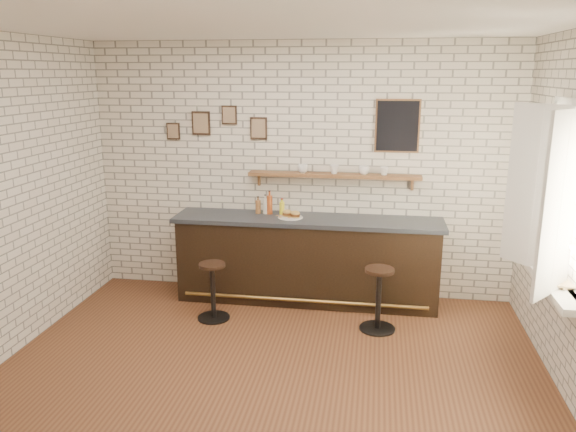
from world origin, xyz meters
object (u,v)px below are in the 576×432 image
object	(u,v)px
ciabatta_sandwich	(291,214)
shelf_cup_a	(303,169)
book_lower	(555,285)
bar_stool_left	(213,289)
bar_stool_right	(379,297)
book_upper	(555,282)
shelf_cup_c	(364,170)
shelf_cup_b	(334,169)
shelf_cup_d	(384,171)
bar_counter	(307,259)
bitters_bottle_amber	(270,204)
bitters_bottle_brown	(258,206)
sandwich_plate	(290,217)
condiment_bottle_yellow	(282,208)
bitters_bottle_white	(265,206)

from	to	relation	value
ciabatta_sandwich	shelf_cup_a	size ratio (longest dim) A/B	1.86
book_lower	bar_stool_left	bearing A→B (deg)	147.87
bar_stool_right	book_upper	world-z (taller)	book_upper
shelf_cup_a	shelf_cup_c	bearing A→B (deg)	-22.57
bar_stool_left	bar_stool_right	world-z (taller)	bar_stool_right
shelf_cup_a	shelf_cup_b	xyz separation A→B (m)	(0.37, 0.00, 0.00)
shelf_cup_d	book_upper	bearing A→B (deg)	-41.96
ciabatta_sandwich	shelf_cup_c	distance (m)	0.97
bar_counter	bar_stool_left	distance (m)	1.18
shelf_cup_c	book_upper	xyz separation A→B (m)	(1.63, -1.77, -0.59)
bitters_bottle_amber	book_lower	bearing A→B (deg)	-32.00
bitters_bottle_brown	shelf_cup_d	distance (m)	1.53
shelf_cup_b	shelf_cup_c	bearing A→B (deg)	-59.02
shelf_cup_b	shelf_cup_d	distance (m)	0.57
bar_stool_right	shelf_cup_d	bearing A→B (deg)	89.07
ciabatta_sandwich	shelf_cup_b	distance (m)	0.71
sandwich_plate	condiment_bottle_yellow	xyz separation A→B (m)	(-0.12, 0.14, 0.07)
bitters_bottle_amber	shelf_cup_b	bearing A→B (deg)	6.02
shelf_cup_a	book_lower	xyz separation A→B (m)	(2.34, -1.78, -0.61)
shelf_cup_b	sandwich_plate	bearing A→B (deg)	146.08
bar_counter	bar_stool_left	world-z (taller)	bar_counter
sandwich_plate	book_upper	distance (m)	2.90
condiment_bottle_yellow	shelf_cup_b	bearing A→B (deg)	7.49
bitters_bottle_amber	bar_stool_left	bearing A→B (deg)	-120.79
bar_stool_left	shelf_cup_a	xyz separation A→B (m)	(0.86, 0.89, 1.21)
condiment_bottle_yellow	bitters_bottle_white	bearing A→B (deg)	180.00
bar_stool_right	book_upper	xyz separation A→B (m)	(1.42, -0.89, 0.59)
shelf_cup_a	shelf_cup_c	size ratio (longest dim) A/B	1.00
bar_counter	bitters_bottle_white	world-z (taller)	bitters_bottle_white
sandwich_plate	bitters_bottle_white	world-z (taller)	bitters_bottle_white
ciabatta_sandwich	shelf_cup_a	xyz separation A→B (m)	(0.10, 0.22, 0.49)
shelf_cup_d	bar_stool_left	bearing A→B (deg)	-144.24
condiment_bottle_yellow	shelf_cup_c	bearing A→B (deg)	4.79
ciabatta_sandwich	shelf_cup_c	bearing A→B (deg)	15.46
bar_stool_left	book_upper	size ratio (longest dim) A/B	3.08
book_lower	bar_counter	bearing A→B (deg)	128.47
shelf_cup_a	shelf_cup_c	world-z (taller)	same
bar_counter	bar_stool_left	bearing A→B (deg)	-144.09
bar_counter	condiment_bottle_yellow	bearing A→B (deg)	159.07
bitters_bottle_white	book_upper	size ratio (longest dim) A/B	1.11
bar_stool_right	bar_stool_left	bearing A→B (deg)	-179.68
bar_stool_left	bitters_bottle_amber	bearing A→B (deg)	59.21
bitters_bottle_amber	shelf_cup_a	size ratio (longest dim) A/B	2.28
bar_stool_left	shelf_cup_a	size ratio (longest dim) A/B	5.17
sandwich_plate	book_upper	size ratio (longest dim) A/B	1.35
bar_counter	bitters_bottle_white	distance (m)	0.80
shelf_cup_d	ciabatta_sandwich	bearing A→B (deg)	-158.30
shelf_cup_b	bitters_bottle_brown	bearing A→B (deg)	126.06
bitters_bottle_brown	bar_stool_left	bearing A→B (deg)	-112.94
bitters_bottle_brown	shelf_cup_d	world-z (taller)	shelf_cup_d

